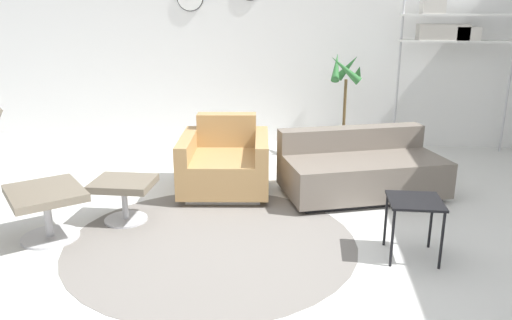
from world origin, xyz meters
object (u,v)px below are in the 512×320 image
object	(u,v)px
armchair_red	(225,165)
side_table	(415,207)
potted_plant	(344,114)
ottoman	(124,190)
shelf_unit	(450,29)
couch_low	(360,171)

from	to	relation	value
armchair_red	side_table	world-z (taller)	armchair_red
armchair_red	potted_plant	xyz separation A→B (m)	(1.22, 1.36, 0.26)
ottoman	armchair_red	size ratio (longest dim) A/B	0.50
ottoman	shelf_unit	distance (m)	4.20
armchair_red	side_table	size ratio (longest dim) A/B	2.24
shelf_unit	armchair_red	bearing A→B (deg)	-145.48
ottoman	potted_plant	size ratio (longest dim) A/B	0.39
couch_low	shelf_unit	size ratio (longest dim) A/B	0.79
ottoman	armchair_red	bearing A→B (deg)	49.72
ottoman	shelf_unit	bearing A→B (deg)	38.65
ottoman	potted_plant	xyz separation A→B (m)	(1.93, 2.20, 0.25)
side_table	armchair_red	bearing A→B (deg)	141.77
couch_low	shelf_unit	distance (m)	2.34
ottoman	side_table	bearing A→B (deg)	-9.80
couch_low	potted_plant	bearing A→B (deg)	-104.40
ottoman	side_table	size ratio (longest dim) A/B	1.12
shelf_unit	potted_plant	bearing A→B (deg)	-165.81
armchair_red	potted_plant	size ratio (longest dim) A/B	0.78
side_table	couch_low	bearing A→B (deg)	101.33
potted_plant	shelf_unit	world-z (taller)	shelf_unit
armchair_red	shelf_unit	world-z (taller)	shelf_unit
couch_low	shelf_unit	world-z (taller)	shelf_unit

